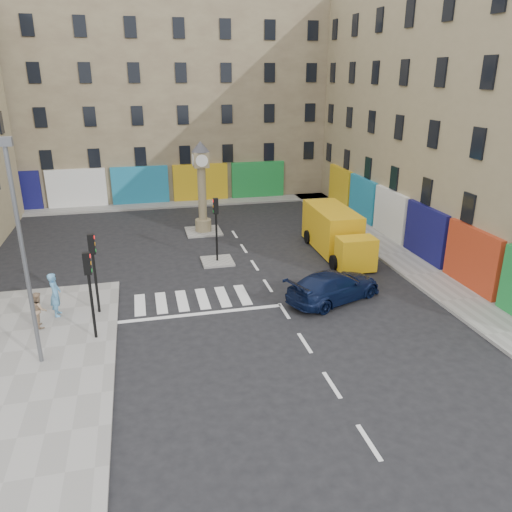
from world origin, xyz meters
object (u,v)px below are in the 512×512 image
object	(u,v)px
traffic_light_island	(216,219)
pedestrian_tan	(39,309)
traffic_light_left_far	(93,261)
clock_pillar	(202,182)
lamp_post	(22,245)
pedestrian_blue	(55,294)
traffic_light_left_near	(89,282)
navy_sedan	(334,286)
yellow_van	(336,232)

from	to	relation	value
traffic_light_island	pedestrian_tan	distance (m)	10.80
traffic_light_left_far	clock_pillar	size ratio (longest dim) A/B	0.61
traffic_light_island	lamp_post	size ratio (longest dim) A/B	0.45
clock_pillar	pedestrian_tan	distance (m)	15.22
lamp_post	clock_pillar	world-z (taller)	lamp_post
lamp_post	pedestrian_tan	bearing A→B (deg)	98.75
pedestrian_blue	pedestrian_tan	distance (m)	1.12
traffic_light_island	lamp_post	xyz separation A→B (m)	(-8.20, -9.20, 2.20)
traffic_light_left_near	pedestrian_blue	distance (m)	3.39
traffic_light_left_near	pedestrian_blue	xyz separation A→B (m)	(-1.78, 2.49, -1.46)
traffic_light_island	navy_sedan	distance (m)	8.13
lamp_post	pedestrian_tan	xyz separation A→B (m)	(-0.45, 2.95, -3.86)
lamp_post	yellow_van	bearing A→B (deg)	30.80
traffic_light_left_near	traffic_light_island	xyz separation A→B (m)	(6.30, 7.80, -0.03)
pedestrian_tan	pedestrian_blue	bearing A→B (deg)	-49.36
traffic_light_left_far	lamp_post	bearing A→B (deg)	-116.57
traffic_light_left_near	traffic_light_left_far	distance (m)	2.40
lamp_post	traffic_light_island	bearing A→B (deg)	48.29
clock_pillar	navy_sedan	distance (m)	13.53
traffic_light_left_near	traffic_light_island	bearing A→B (deg)	51.07
yellow_van	pedestrian_tan	size ratio (longest dim) A/B	4.59
traffic_light_island	navy_sedan	world-z (taller)	traffic_light_island
traffic_light_left_far	pedestrian_blue	xyz separation A→B (m)	(-1.78, 0.09, -1.46)
clock_pillar	navy_sedan	xyz separation A→B (m)	(4.68, -12.38, -2.82)
yellow_van	traffic_light_left_far	bearing A→B (deg)	-157.02
traffic_light_left_near	navy_sedan	bearing A→B (deg)	7.35
lamp_post	clock_pillar	distance (m)	17.31
traffic_light_left_near	navy_sedan	world-z (taller)	traffic_light_left_near
traffic_light_left_near	traffic_light_left_far	world-z (taller)	same
traffic_light_left_near	clock_pillar	size ratio (longest dim) A/B	0.61
lamp_post	pedestrian_blue	size ratio (longest dim) A/B	4.12
traffic_light_left_far	pedestrian_blue	world-z (taller)	traffic_light_left_far
traffic_light_left_far	clock_pillar	world-z (taller)	clock_pillar
traffic_light_island	navy_sedan	bearing A→B (deg)	-53.78
yellow_van	traffic_light_left_near	bearing A→B (deg)	-148.85
traffic_light_left_far	traffic_light_island	size ratio (longest dim) A/B	1.00
traffic_light_left_far	lamp_post	xyz separation A→B (m)	(-1.90, -3.80, 2.17)
traffic_light_left_near	lamp_post	world-z (taller)	lamp_post
traffic_light_left_near	pedestrian_tan	distance (m)	3.29
traffic_light_island	clock_pillar	distance (m)	6.07
clock_pillar	pedestrian_tan	xyz separation A→B (m)	(-8.65, -12.24, -2.62)
navy_sedan	pedestrian_blue	distance (m)	12.81
pedestrian_tan	navy_sedan	bearing A→B (deg)	-108.54
traffic_light_island	navy_sedan	size ratio (longest dim) A/B	0.73
traffic_light_left_far	traffic_light_island	world-z (taller)	traffic_light_left_far
navy_sedan	yellow_van	size ratio (longest dim) A/B	0.70
traffic_light_left_near	clock_pillar	distance (m)	15.19
yellow_van	pedestrian_tan	distance (m)	17.14
traffic_light_left_far	lamp_post	distance (m)	4.77
navy_sedan	pedestrian_tan	distance (m)	13.33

